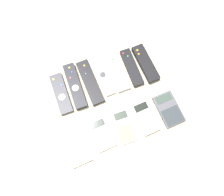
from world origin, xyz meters
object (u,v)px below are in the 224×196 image
object	(u,v)px
remote_0	(61,94)
remote_5	(132,67)
calculator_1	(101,134)
calculator_3	(146,118)
calculator_0	(76,146)
calculator_4	(169,109)
remote_2	(90,82)
remote_1	(75,86)
remote_3	(104,77)
calculator_2	(124,126)
remote_6	(145,63)
remote_4	(118,73)

from	to	relation	value
remote_0	remote_5	size ratio (longest dim) A/B	1.03
calculator_1	calculator_3	xyz separation A→B (m)	(0.20, -0.00, 0.00)
calculator_0	calculator_3	bearing A→B (deg)	-1.69
remote_0	calculator_4	distance (m)	0.46
remote_2	calculator_3	world-z (taller)	remote_2
remote_0	calculator_3	distance (m)	0.37
calculator_0	calculator_4	bearing A→B (deg)	-2.13
remote_5	calculator_3	size ratio (longest dim) A/B	1.28
remote_5	calculator_0	distance (m)	0.41
remote_1	calculator_1	distance (m)	0.24
remote_3	calculator_3	xyz separation A→B (m)	(0.10, -0.23, 0.00)
calculator_3	calculator_0	bearing A→B (deg)	178.53
remote_1	calculator_4	xyz separation A→B (m)	(0.34, -0.24, -0.01)
remote_2	calculator_1	distance (m)	0.23
remote_3	calculator_3	world-z (taller)	calculator_3
calculator_2	calculator_4	world-z (taller)	calculator_4
remote_5	calculator_3	distance (m)	0.23
calculator_2	calculator_4	size ratio (longest dim) A/B	0.96
calculator_4	remote_3	bearing A→B (deg)	129.03
remote_3	calculator_0	xyz separation A→B (m)	(-0.21, -0.24, 0.00)
remote_6	calculator_2	bearing A→B (deg)	-133.20
remote_2	remote_5	bearing A→B (deg)	-2.20
remote_4	calculator_3	size ratio (longest dim) A/B	1.23
calculator_4	remote_4	bearing A→B (deg)	119.30
remote_2	calculator_0	xyz separation A→B (m)	(-0.14, -0.24, -0.00)
remote_3	calculator_3	bearing A→B (deg)	-68.13
remote_2	remote_6	size ratio (longest dim) A/B	1.15
remote_4	remote_6	xyz separation A→B (m)	(0.13, -0.00, 0.00)
remote_4	remote_6	world-z (taller)	remote_6
remote_0	remote_3	bearing A→B (deg)	2.96
calculator_2	calculator_4	bearing A→B (deg)	2.36
remote_4	calculator_1	distance (m)	0.28
remote_3	calculator_1	distance (m)	0.25
remote_6	calculator_0	xyz separation A→B (m)	(-0.40, -0.23, -0.01)
remote_6	remote_5	bearing A→B (deg)	172.87
remote_1	remote_4	world-z (taller)	remote_1
remote_5	remote_4	bearing A→B (deg)	-178.23
remote_1	calculator_0	size ratio (longest dim) A/B	1.33
remote_5	calculator_4	distance (m)	0.24
calculator_3	calculator_4	world-z (taller)	calculator_3
remote_6	calculator_2	xyz separation A→B (m)	(-0.19, -0.23, -0.01)
remote_4	calculator_4	xyz separation A→B (m)	(0.14, -0.23, -0.00)
calculator_4	remote_2	bearing A→B (deg)	137.00
calculator_2	remote_5	bearing A→B (deg)	63.26
remote_1	calculator_3	distance (m)	0.33
remote_1	remote_4	size ratio (longest dim) A/B	1.21
remote_0	remote_5	distance (m)	0.33
calculator_0	calculator_4	distance (m)	0.41
remote_1	remote_5	size ratio (longest dim) A/B	1.16
remote_0	remote_1	xyz separation A→B (m)	(0.07, 0.01, 0.00)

